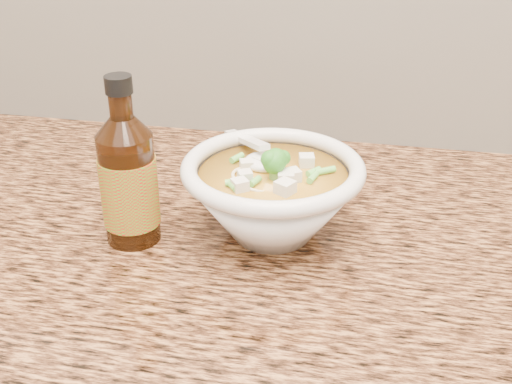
# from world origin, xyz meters

# --- Properties ---
(counter_slab) EXTENTS (4.00, 0.68, 0.04)m
(counter_slab) POSITION_xyz_m (0.00, 1.68, 0.88)
(counter_slab) COLOR #A66E3D
(counter_slab) RESTS_ON cabinet
(soup_bowl) EXTENTS (0.21, 0.22, 0.12)m
(soup_bowl) POSITION_xyz_m (-0.12, 1.68, 0.95)
(soup_bowl) COLOR white
(soup_bowl) RESTS_ON counter_slab
(hot_sauce_bottle) EXTENTS (0.09, 0.09, 0.20)m
(hot_sauce_bottle) POSITION_xyz_m (-0.28, 1.64, 0.98)
(hot_sauce_bottle) COLOR #391A07
(hot_sauce_bottle) RESTS_ON counter_slab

